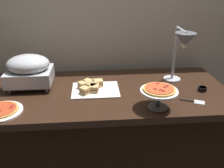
# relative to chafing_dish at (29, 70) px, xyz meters

# --- Properties ---
(ground_plane) EXTENTS (8.00, 8.00, 0.00)m
(ground_plane) POSITION_rel_chafing_dish_xyz_m (0.57, -0.11, -0.91)
(ground_plane) COLOR #38332D
(back_wall) EXTENTS (4.40, 0.04, 2.40)m
(back_wall) POSITION_rel_chafing_dish_xyz_m (0.57, 0.39, 0.29)
(back_wall) COLOR #B7A893
(back_wall) RESTS_ON ground_plane
(buffet_table) EXTENTS (1.90, 0.84, 0.76)m
(buffet_table) POSITION_rel_chafing_dish_xyz_m (0.57, -0.11, -0.52)
(buffet_table) COLOR black
(buffet_table) RESTS_ON ground_plane
(chafing_dish) EXTENTS (0.34, 0.27, 0.26)m
(chafing_dish) POSITION_rel_chafing_dish_xyz_m (0.00, 0.00, 0.00)
(chafing_dish) COLOR #B7BABF
(chafing_dish) RESTS_ON buffet_table
(heat_lamp) EXTENTS (0.15, 0.33, 0.45)m
(heat_lamp) POSITION_rel_chafing_dish_xyz_m (1.15, -0.10, 0.20)
(heat_lamp) COLOR #B7BABF
(heat_lamp) RESTS_ON buffet_table
(pizza_plate_front) EXTENTS (0.27, 0.27, 0.03)m
(pizza_plate_front) POSITION_rel_chafing_dish_xyz_m (-0.11, -0.38, -0.13)
(pizza_plate_front) COLOR white
(pizza_plate_front) RESTS_ON buffet_table
(pizza_plate_center) EXTENTS (0.25, 0.25, 0.15)m
(pizza_plate_center) POSITION_rel_chafing_dish_xyz_m (0.91, -0.40, -0.03)
(pizza_plate_center) COLOR #595B60
(pizza_plate_center) RESTS_ON buffet_table
(sandwich_platter) EXTENTS (0.35, 0.28, 0.06)m
(sandwich_platter) POSITION_rel_chafing_dish_xyz_m (0.48, -0.10, -0.12)
(sandwich_platter) COLOR white
(sandwich_platter) RESTS_ON buffet_table
(sauce_cup_near) EXTENTS (0.07, 0.07, 0.03)m
(sauce_cup_near) POSITION_rel_chafing_dish_xyz_m (1.31, -0.18, -0.13)
(sauce_cup_near) COLOR black
(sauce_cup_near) RESTS_ON buffet_table
(serving_spatula) EXTENTS (0.17, 0.10, 0.01)m
(serving_spatula) POSITION_rel_chafing_dish_xyz_m (1.18, -0.34, -0.14)
(serving_spatula) COLOR #B7BABF
(serving_spatula) RESTS_ON buffet_table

